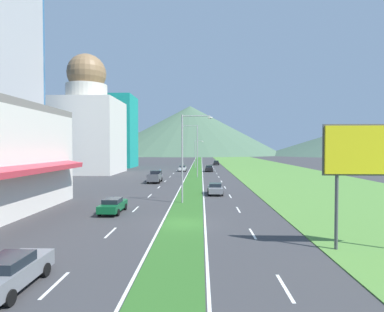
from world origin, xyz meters
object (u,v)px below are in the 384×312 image
Objects in this scene: car_5 at (215,189)px; pickup_truck_0 at (155,177)px; billboard_roadside at (368,156)px; car_1 at (183,168)px; street_lamp_mid at (196,147)px; motorcycle_rider at (160,175)px; car_4 at (10,272)px; car_3 at (209,168)px; street_lamp_far at (196,152)px; car_2 at (216,163)px; car_0 at (113,205)px; street_lamp_near at (186,152)px.

car_5 is 0.77× the size of pickup_truck_0.
billboard_roadside reaches higher than car_1.
street_lamp_mid reaches higher than motorcycle_rider.
street_lamp_mid reaches higher than car_4.
car_3 is at bearing -21.86° from pickup_truck_0.
street_lamp_far is at bearing -165.99° from car_3.
motorcycle_rider is at bearing -15.17° from car_2.
car_0 is at bearing -11.37° from car_3.
street_lamp_far is 15.13m from car_3.
motorcycle_rider is (-6.32, 27.04, -4.88)m from street_lamp_near.
motorcycle_rider is at bearing -28.01° from car_3.
car_5 is (10.07, 27.98, -0.03)m from car_4.
car_5 is (-3.47, -69.55, -0.03)m from car_2.
car_2 is at bearing 177.14° from car_5.
pickup_truck_0 is at bearing -21.86° from car_3.
car_1 is (-3.13, 46.78, -4.87)m from street_lamp_near.
billboard_roadside is 1.80× the size of car_5.
car_2 reaches higher than car_4.
pickup_truck_0 is (-6.41, 20.65, -4.64)m from street_lamp_near.
street_lamp_far is at bearing -22.94° from car_2.
street_lamp_far is 14.28m from car_1.
car_2 is at bearing -13.58° from pickup_truck_0.
street_lamp_near reaches higher than car_3.
street_lamp_near is 0.91× the size of street_lamp_mid.
car_5 is at bearing 61.94° from street_lamp_near.
pickup_truck_0 is at bearing -144.66° from car_5.
pickup_truck_0 reaches higher than car_4.
street_lamp_near is at bearing -50.85° from car_0.
street_lamp_far is 76.58m from billboard_roadside.
billboard_roadside is at bearing 7.25° from car_3.
car_4 is at bearing -162.52° from billboard_roadside.
street_lamp_mid is at bearing -167.56° from car_1.
street_lamp_near is 47.14m from car_1.
motorcycle_rider is at bearing -154.23° from car_5.
car_3 is (10.31, 51.27, 0.07)m from car_0.
street_lamp_near is at bearing -90.18° from street_lamp_far.
car_5 is (-8.02, 22.29, -4.92)m from billboard_roadside.
motorcycle_rider is (-9.85, 20.40, -0.00)m from car_5.
car_5 is at bearing -2.86° from car_2.
street_lamp_far is (0.19, 60.08, -0.85)m from street_lamp_near.
billboard_roadside is 3.77× the size of motorcycle_rider.
street_lamp_far is at bearing 90.72° from street_lamp_mid.
street_lamp_near is 2.27× the size of car_1.
motorcycle_rider is at bearing -0.26° from car_4.
car_1 is 68.22m from car_4.
street_lamp_mid is 1.99× the size of pickup_truck_0.
car_0 is (-6.58, -5.36, -4.90)m from street_lamp_near.
billboard_roadside is at bearing -157.29° from motorcycle_rider.
billboard_roadside is 46.54m from motorcycle_rider.
street_lamp_far reaches higher than billboard_roadside.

